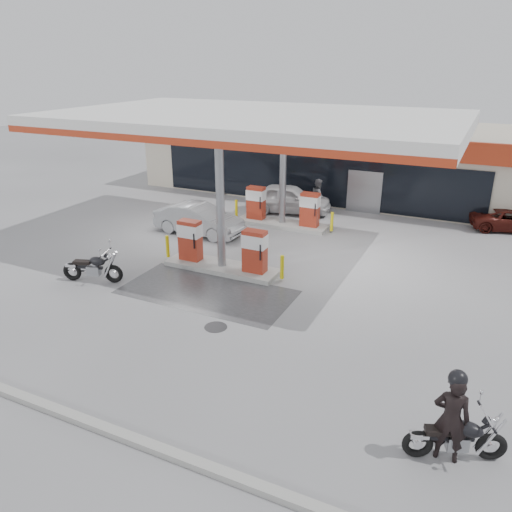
{
  "coord_description": "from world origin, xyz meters",
  "views": [
    {
      "loc": [
        8.8,
        -13.45,
        7.6
      ],
      "look_at": [
        1.89,
        1.09,
        1.2
      ],
      "focal_mm": 35.0,
      "sensor_mm": 36.0,
      "label": 1
    }
  ],
  "objects_px": {
    "main_motorcycle": "(457,439)",
    "parked_car_right": "(510,220)",
    "pump_island_near": "(222,252)",
    "parked_car_left": "(213,179)",
    "attendant": "(318,196)",
    "pump_island_far": "(282,211)",
    "hatchback_silver": "(199,219)",
    "biker_main": "(451,418)",
    "sedan_white": "(289,199)",
    "parked_motorcycle": "(93,268)"
  },
  "relations": [
    {
      "from": "main_motorcycle",
      "to": "parked_car_right",
      "type": "distance_m",
      "value": 16.56
    },
    {
      "from": "pump_island_near",
      "to": "parked_car_left",
      "type": "bearing_deg",
      "value": 121.4
    },
    {
      "from": "attendant",
      "to": "parked_car_left",
      "type": "distance_m",
      "value": 7.95
    },
    {
      "from": "pump_island_far",
      "to": "hatchback_silver",
      "type": "relative_size",
      "value": 1.21
    },
    {
      "from": "pump_island_near",
      "to": "biker_main",
      "type": "relative_size",
      "value": 2.62
    },
    {
      "from": "pump_island_near",
      "to": "attendant",
      "type": "xyz_separation_m",
      "value": [
        0.86,
        8.8,
        0.19
      ]
    },
    {
      "from": "pump_island_near",
      "to": "pump_island_far",
      "type": "relative_size",
      "value": 1.0
    },
    {
      "from": "hatchback_silver",
      "to": "sedan_white",
      "type": "bearing_deg",
      "value": -22.98
    },
    {
      "from": "attendant",
      "to": "parked_car_right",
      "type": "xyz_separation_m",
      "value": [
        9.14,
        1.2,
        -0.4
      ]
    },
    {
      "from": "parked_car_left",
      "to": "parked_motorcycle",
      "type": "bearing_deg",
      "value": -149.81
    },
    {
      "from": "sedan_white",
      "to": "parked_car_left",
      "type": "distance_m",
      "value": 6.83
    },
    {
      "from": "main_motorcycle",
      "to": "biker_main",
      "type": "xyz_separation_m",
      "value": [
        -0.18,
        -0.08,
        0.5
      ]
    },
    {
      "from": "biker_main",
      "to": "sedan_white",
      "type": "distance_m",
      "value": 17.55
    },
    {
      "from": "pump_island_far",
      "to": "sedan_white",
      "type": "bearing_deg",
      "value": 104.06
    },
    {
      "from": "biker_main",
      "to": "main_motorcycle",
      "type": "bearing_deg",
      "value": -161.45
    },
    {
      "from": "pump_island_near",
      "to": "parked_motorcycle",
      "type": "bearing_deg",
      "value": -140.83
    },
    {
      "from": "sedan_white",
      "to": "hatchback_silver",
      "type": "xyz_separation_m",
      "value": [
        -2.43,
        -4.98,
        -0.05
      ]
    },
    {
      "from": "biker_main",
      "to": "parked_car_left",
      "type": "relative_size",
      "value": 0.51
    },
    {
      "from": "pump_island_far",
      "to": "attendant",
      "type": "relative_size",
      "value": 2.85
    },
    {
      "from": "attendant",
      "to": "parked_car_left",
      "type": "relative_size",
      "value": 0.46
    },
    {
      "from": "pump_island_near",
      "to": "hatchback_silver",
      "type": "height_order",
      "value": "pump_island_near"
    },
    {
      "from": "biker_main",
      "to": "attendant",
      "type": "height_order",
      "value": "biker_main"
    },
    {
      "from": "parked_car_left",
      "to": "parked_car_right",
      "type": "height_order",
      "value": "parked_car_left"
    },
    {
      "from": "attendant",
      "to": "hatchback_silver",
      "type": "height_order",
      "value": "attendant"
    },
    {
      "from": "parked_car_left",
      "to": "sedan_white",
      "type": "bearing_deg",
      "value": -96.98
    },
    {
      "from": "parked_motorcycle",
      "to": "parked_car_right",
      "type": "xyz_separation_m",
      "value": [
        13.66,
        12.98,
        -0.02
      ]
    },
    {
      "from": "attendant",
      "to": "parked_car_right",
      "type": "relative_size",
      "value": 0.5
    },
    {
      "from": "attendant",
      "to": "pump_island_near",
      "type": "bearing_deg",
      "value": 149.67
    },
    {
      "from": "sedan_white",
      "to": "parked_motorcycle",
      "type": "bearing_deg",
      "value": 152.53
    },
    {
      "from": "biker_main",
      "to": "attendant",
      "type": "xyz_separation_m",
      "value": [
        -8.0,
        15.41,
        -0.08
      ]
    },
    {
      "from": "main_motorcycle",
      "to": "parked_motorcycle",
      "type": "xyz_separation_m",
      "value": [
        -12.7,
        3.55,
        0.04
      ]
    },
    {
      "from": "main_motorcycle",
      "to": "biker_main",
      "type": "distance_m",
      "value": 0.54
    },
    {
      "from": "biker_main",
      "to": "attendant",
      "type": "distance_m",
      "value": 17.36
    },
    {
      "from": "parked_car_right",
      "to": "attendant",
      "type": "bearing_deg",
      "value": 81.94
    },
    {
      "from": "attendant",
      "to": "hatchback_silver",
      "type": "distance_m",
      "value": 6.78
    },
    {
      "from": "parked_motorcycle",
      "to": "parked_car_right",
      "type": "bearing_deg",
      "value": 25.73
    },
    {
      "from": "sedan_white",
      "to": "parked_car_left",
      "type": "relative_size",
      "value": 1.13
    },
    {
      "from": "sedan_white",
      "to": "pump_island_near",
      "type": "bearing_deg",
      "value": 171.91
    },
    {
      "from": "main_motorcycle",
      "to": "sedan_white",
      "type": "height_order",
      "value": "sedan_white"
    },
    {
      "from": "sedan_white",
      "to": "parked_car_left",
      "type": "height_order",
      "value": "sedan_white"
    },
    {
      "from": "pump_island_near",
      "to": "parked_car_left",
      "type": "height_order",
      "value": "pump_island_near"
    },
    {
      "from": "main_motorcycle",
      "to": "parked_car_right",
      "type": "height_order",
      "value": "main_motorcycle"
    },
    {
      "from": "pump_island_far",
      "to": "parked_car_left",
      "type": "bearing_deg",
      "value": 143.15
    },
    {
      "from": "pump_island_near",
      "to": "biker_main",
      "type": "height_order",
      "value": "biker_main"
    },
    {
      "from": "parked_motorcycle",
      "to": "pump_island_near",
      "type": "bearing_deg",
      "value": 21.36
    },
    {
      "from": "pump_island_near",
      "to": "sedan_white",
      "type": "distance_m",
      "value": 8.22
    },
    {
      "from": "parked_motorcycle",
      "to": "hatchback_silver",
      "type": "xyz_separation_m",
      "value": [
        0.68,
        6.2,
        0.18
      ]
    },
    {
      "from": "main_motorcycle",
      "to": "parked_motorcycle",
      "type": "bearing_deg",
      "value": 141.89
    },
    {
      "from": "pump_island_far",
      "to": "main_motorcycle",
      "type": "relative_size",
      "value": 2.57
    },
    {
      "from": "main_motorcycle",
      "to": "hatchback_silver",
      "type": "distance_m",
      "value": 15.48
    }
  ]
}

